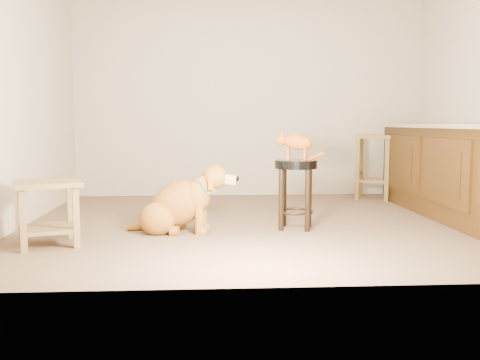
{
  "coord_description": "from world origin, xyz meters",
  "views": [
    {
      "loc": [
        -0.55,
        -4.99,
        0.95
      ],
      "look_at": [
        -0.26,
        -0.34,
        0.45
      ],
      "focal_mm": 40.0,
      "sensor_mm": 36.0,
      "label": 1
    }
  ],
  "objects": [
    {
      "name": "cabinet_run",
      "position": [
        1.94,
        0.3,
        0.44
      ],
      "size": [
        0.7,
        2.56,
        0.94
      ],
      "color": "#3F260B",
      "rests_on": "ground"
    },
    {
      "name": "room_shell",
      "position": [
        0.0,
        0.0,
        1.68
      ],
      "size": [
        4.54,
        4.04,
        2.62
      ],
      "color": "#BBB197",
      "rests_on": "ground"
    },
    {
      "name": "side_table",
      "position": [
        -1.79,
        -0.81,
        0.33
      ],
      "size": [
        0.62,
        0.62,
        0.5
      ],
      "rotation": [
        0.0,
        0.0,
        0.36
      ],
      "color": "olive",
      "rests_on": "ground"
    },
    {
      "name": "wood_stool",
      "position": [
        1.51,
        1.52,
        0.42
      ],
      "size": [
        0.57,
        0.57,
        0.8
      ],
      "rotation": [
        0.0,
        0.0,
        -0.39
      ],
      "color": "brown",
      "rests_on": "ground"
    },
    {
      "name": "tabby_kitten",
      "position": [
        0.23,
        -0.28,
        0.77
      ],
      "size": [
        0.45,
        0.19,
        0.28
      ],
      "rotation": [
        0.0,
        0.0,
        -0.25
      ],
      "color": "#91410E",
      "rests_on": "padded_stool"
    },
    {
      "name": "golden_retriever",
      "position": [
        -0.8,
        -0.38,
        0.24
      ],
      "size": [
        0.98,
        0.54,
        0.63
      ],
      "rotation": [
        0.0,
        0.0,
        -0.18
      ],
      "color": "brown",
      "rests_on": "ground"
    },
    {
      "name": "padded_stool",
      "position": [
        0.24,
        -0.29,
        0.44
      ],
      "size": [
        0.39,
        0.39,
        0.62
      ],
      "rotation": [
        0.0,
        0.0,
        -0.25
      ],
      "color": "black",
      "rests_on": "ground"
    },
    {
      "name": "floor",
      "position": [
        0.0,
        0.0,
        0.0
      ],
      "size": [
        4.5,
        4.0,
        0.01
      ],
      "primitive_type": "cube",
      "color": "brown",
      "rests_on": "ground"
    }
  ]
}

